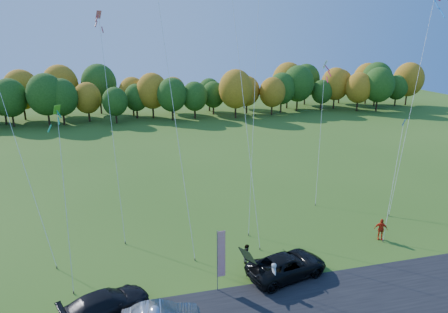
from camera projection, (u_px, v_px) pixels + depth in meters
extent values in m
plane|color=#305817|center=(245.00, 276.00, 28.04)|extent=(160.00, 160.00, 0.00)
cube|color=black|center=(264.00, 313.00, 24.33)|extent=(90.00, 6.00, 0.01)
imported|color=black|center=(287.00, 265.00, 27.87)|extent=(6.27, 3.94, 1.61)
imported|color=black|center=(106.00, 304.00, 23.95)|extent=(5.74, 3.94, 1.54)
imported|color=silver|center=(274.00, 276.00, 26.34)|extent=(0.50, 0.73, 1.95)
imported|color=gray|center=(247.00, 254.00, 29.32)|extent=(0.60, 0.77, 1.57)
imported|color=red|center=(381.00, 229.00, 32.77)|extent=(1.16, 0.86, 1.82)
cylinder|color=#999999|center=(217.00, 261.00, 25.88)|extent=(0.06, 0.06, 4.39)
cube|color=red|center=(221.00, 254.00, 25.83)|extent=(0.55, 0.08, 3.30)
cube|color=navy|center=(221.00, 237.00, 25.50)|extent=(0.55, 0.07, 0.86)
cylinder|color=#4C3F33|center=(195.00, 259.00, 29.90)|extent=(0.08, 0.08, 0.20)
cylinder|color=#4C3F33|center=(249.00, 235.00, 33.58)|extent=(0.08, 0.08, 0.20)
cylinder|color=#4C3F33|center=(260.00, 249.00, 31.38)|extent=(0.08, 0.08, 0.20)
cylinder|color=#4C3F33|center=(389.00, 215.00, 37.16)|extent=(0.08, 0.08, 0.20)
cylinder|color=#4C3F33|center=(57.00, 267.00, 28.88)|extent=(0.08, 0.08, 0.20)
cylinder|color=#4C3F33|center=(74.00, 292.00, 26.10)|extent=(0.08, 0.08, 0.20)
cube|color=#469C1A|center=(57.00, 110.00, 26.55)|extent=(1.04, 1.04, 1.23)
cylinder|color=#4C3F33|center=(315.00, 205.00, 39.42)|extent=(0.08, 0.08, 0.20)
cube|color=white|center=(325.00, 64.00, 41.77)|extent=(1.44, 1.44, 1.72)
cylinder|color=#4C3F33|center=(125.00, 243.00, 32.28)|extent=(0.08, 0.08, 0.20)
cube|color=#FA5753|center=(99.00, 15.00, 33.51)|extent=(1.09, 1.09, 1.29)
cylinder|color=#4C3F33|center=(383.00, 241.00, 32.57)|extent=(0.08, 0.08, 0.20)
cube|color=#0B30A7|center=(404.00, 123.00, 33.66)|extent=(0.87, 0.87, 1.03)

